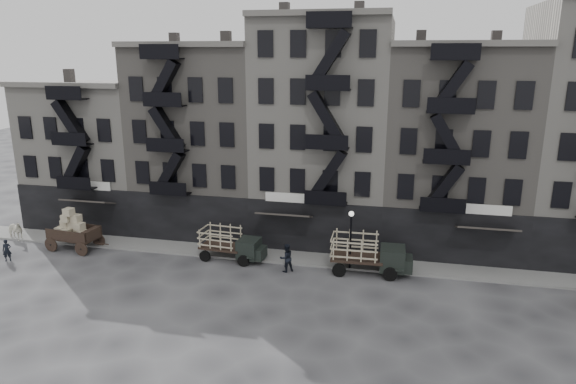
% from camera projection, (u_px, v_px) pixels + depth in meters
% --- Properties ---
extents(ground, '(140.00, 140.00, 0.00)m').
position_uv_depth(ground, '(300.00, 282.00, 33.93)').
color(ground, '#38383A').
rests_on(ground, ground).
extents(sidewalk, '(55.00, 2.50, 0.15)m').
position_uv_depth(sidewalk, '(310.00, 259.00, 37.44)').
color(sidewalk, slate).
rests_on(sidewalk, ground).
extents(building_west, '(10.00, 11.35, 13.20)m').
position_uv_depth(building_west, '(102.00, 152.00, 45.73)').
color(building_west, '#ACA89E').
rests_on(building_west, ground).
extents(building_midwest, '(10.00, 11.35, 16.20)m').
position_uv_depth(building_midwest, '(207.00, 140.00, 43.25)').
color(building_midwest, slate).
rests_on(building_midwest, ground).
extents(building_center, '(10.00, 11.35, 18.20)m').
position_uv_depth(building_center, '(324.00, 132.00, 40.91)').
color(building_center, '#ACA89E').
rests_on(building_center, ground).
extents(building_mideast, '(10.00, 11.35, 16.20)m').
position_uv_depth(building_mideast, '(454.00, 149.00, 39.10)').
color(building_mideast, slate).
rests_on(building_mideast, ground).
extents(lamp_post, '(0.36, 0.36, 4.28)m').
position_uv_depth(lamp_post, '(351.00, 232.00, 35.01)').
color(lamp_post, black).
rests_on(lamp_post, ground).
extents(horse, '(2.11, 1.39, 1.64)m').
position_uv_depth(horse, '(14.00, 231.00, 41.12)').
color(horse, silver).
rests_on(horse, ground).
extents(wagon, '(4.07, 2.48, 3.28)m').
position_uv_depth(wagon, '(72.00, 226.00, 39.01)').
color(wagon, black).
rests_on(wagon, ground).
extents(stake_truck_west, '(4.90, 2.32, 2.39)m').
position_uv_depth(stake_truck_west, '(231.00, 242.00, 37.17)').
color(stake_truck_west, black).
rests_on(stake_truck_west, ground).
extents(stake_truck_east, '(5.48, 2.37, 2.72)m').
position_uv_depth(stake_truck_east, '(369.00, 252.00, 34.88)').
color(stake_truck_east, black).
rests_on(stake_truck_east, ground).
extents(pedestrian_west, '(0.70, 0.64, 1.61)m').
position_uv_depth(pedestrian_west, '(7.00, 250.00, 37.08)').
color(pedestrian_west, black).
rests_on(pedestrian_west, ground).
extents(pedestrian_mid, '(1.24, 1.20, 2.01)m').
position_uv_depth(pedestrian_mid, '(286.00, 258.00, 35.24)').
color(pedestrian_mid, black).
rests_on(pedestrian_mid, ground).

